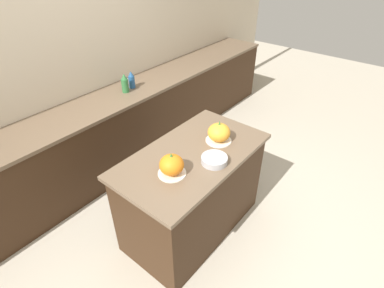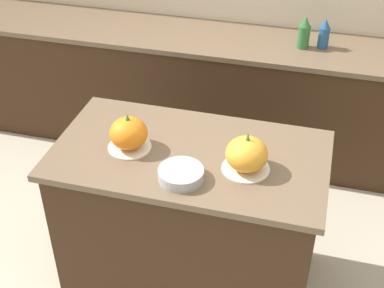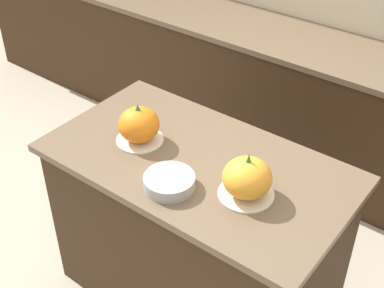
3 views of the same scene
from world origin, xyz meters
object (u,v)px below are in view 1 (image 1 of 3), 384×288
at_px(pumpkin_cake_right, 219,133).
at_px(bottle_tall, 125,83).
at_px(pumpkin_cake_left, 172,165).
at_px(mixing_bowl, 214,160).
at_px(bottle_short, 132,80).

height_order(pumpkin_cake_right, bottle_tall, bottle_tall).
height_order(pumpkin_cake_left, pumpkin_cake_right, pumpkin_cake_right).
relative_size(pumpkin_cake_left, mixing_bowl, 1.03).
bearing_deg(pumpkin_cake_right, bottle_short, 79.72).
bearing_deg(mixing_bowl, pumpkin_cake_right, 28.62).
xyz_separation_m(pumpkin_cake_right, bottle_tall, (0.13, 1.38, 0.04)).
distance_m(bottle_tall, bottle_short, 0.13).
distance_m(bottle_tall, mixing_bowl, 1.58).
relative_size(bottle_tall, mixing_bowl, 1.03).
height_order(pumpkin_cake_left, mixing_bowl, pumpkin_cake_left).
bearing_deg(pumpkin_cake_right, mixing_bowl, -151.38).
xyz_separation_m(bottle_tall, mixing_bowl, (-0.40, -1.52, -0.09)).
bearing_deg(bottle_tall, bottle_short, 14.47).
relative_size(bottle_short, mixing_bowl, 0.95).
bearing_deg(bottle_tall, mixing_bowl, -104.72).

